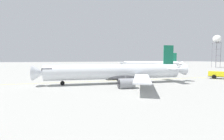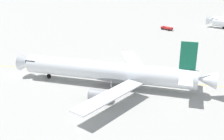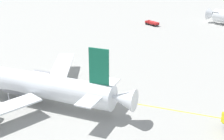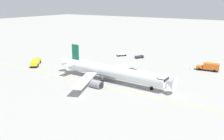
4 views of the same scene
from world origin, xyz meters
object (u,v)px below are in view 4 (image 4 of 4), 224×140
at_px(safety_cone_near, 190,68).
at_px(airliner_main, 112,73).
at_px(baggage_truck_truck, 139,57).
at_px(safety_cone_mid, 198,67).
at_px(catering_truck_truck, 209,67).
at_px(fire_tender_truck, 36,62).
at_px(pushback_tug_truck, 122,54).
at_px(safety_cone_far, 205,66).

bearing_deg(safety_cone_near, airliner_main, 149.15).
distance_m(baggage_truck_truck, safety_cone_mid, 27.99).
bearing_deg(safety_cone_mid, catering_truck_truck, -116.68).
relative_size(fire_tender_truck, safety_cone_mid, 17.14).
bearing_deg(baggage_truck_truck, fire_tender_truck, 171.92).
relative_size(catering_truck_truck, safety_cone_near, 15.40).
distance_m(baggage_truck_truck, pushback_tug_truck, 9.38).
height_order(pushback_tug_truck, safety_cone_near, pushback_tug_truck).
bearing_deg(fire_tender_truck, baggage_truck_truck, -80.61).
bearing_deg(airliner_main, baggage_truck_truck, 103.58).
relative_size(baggage_truck_truck, safety_cone_far, 7.88).
relative_size(baggage_truck_truck, safety_cone_mid, 7.88).
relative_size(safety_cone_mid, safety_cone_far, 1.00).
height_order(catering_truck_truck, safety_cone_mid, catering_truck_truck).
bearing_deg(fire_tender_truck, catering_truck_truck, -104.11).
height_order(fire_tender_truck, pushback_tug_truck, fire_tender_truck).
bearing_deg(safety_cone_mid, fire_tender_truck, 120.05).
bearing_deg(safety_cone_mid, safety_cone_far, -30.10).
distance_m(safety_cone_near, safety_cone_far, 8.11).
bearing_deg(safety_cone_far, baggage_truck_truck, 91.39).
distance_m(pushback_tug_truck, safety_cone_far, 39.06).
height_order(pushback_tug_truck, safety_cone_far, pushback_tug_truck).
relative_size(airliner_main, fire_tender_truck, 4.64).
distance_m(fire_tender_truck, safety_cone_mid, 66.99).
bearing_deg(catering_truck_truck, safety_cone_far, -68.74).
distance_m(baggage_truck_truck, safety_cone_far, 29.68).
bearing_deg(airliner_main, fire_tender_truck, -178.86).
height_order(baggage_truck_truck, catering_truck_truck, catering_truck_truck).
height_order(catering_truck_truck, safety_cone_far, catering_truck_truck).
height_order(pushback_tug_truck, safety_cone_mid, pushback_tug_truck).
xyz_separation_m(fire_tender_truck, catering_truck_truck, (31.23, -62.57, 0.13)).
bearing_deg(safety_cone_mid, safety_cone_near, 149.90).
xyz_separation_m(safety_cone_near, safety_cone_mid, (3.94, -2.29, 0.00)).
bearing_deg(airliner_main, safety_cone_far, 60.45).
xyz_separation_m(fire_tender_truck, safety_cone_mid, (33.54, -57.98, -1.26)).
height_order(catering_truck_truck, safety_cone_near, catering_truck_truck).
xyz_separation_m(baggage_truck_truck, catering_truck_truck, (-4.66, -32.48, 0.95)).
bearing_deg(airliner_main, pushback_tug_truck, 117.11).
bearing_deg(safety_cone_mid, airliner_main, 149.23).
relative_size(catering_truck_truck, safety_cone_far, 15.40).
bearing_deg(safety_cone_far, safety_cone_mid, 149.90).
bearing_deg(fire_tender_truck, safety_cone_mid, -100.58).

